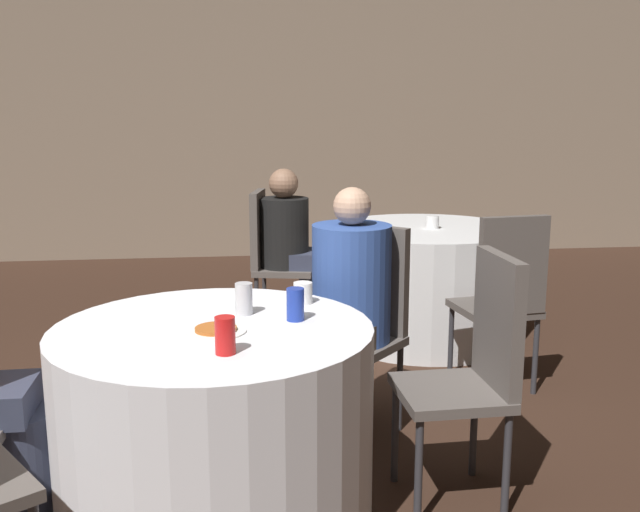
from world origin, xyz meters
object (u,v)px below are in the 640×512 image
at_px(pizza_plate_near, 216,330).
at_px(soda_can_silver, 244,299).
at_px(table_near, 216,425).
at_px(chair_near_east, 476,358).
at_px(person_blue_shirt, 343,313).
at_px(person_black_shirt, 295,250).
at_px(chair_far_south, 504,289).
at_px(chair_near_northeast, 363,311).
at_px(soda_can_red, 225,335).
at_px(table_far, 425,282).
at_px(chair_far_west, 270,250).
at_px(soda_can_blue, 295,304).

height_order(pizza_plate_near, soda_can_silver, soda_can_silver).
distance_m(table_near, chair_near_east, 1.02).
height_order(person_blue_shirt, person_black_shirt, person_blue_shirt).
relative_size(chair_far_south, pizza_plate_near, 4.61).
xyz_separation_m(table_near, chair_near_east, (1.00, 0.03, 0.21)).
distance_m(table_near, person_blue_shirt, 0.87).
relative_size(chair_near_northeast, chair_far_south, 1.00).
relative_size(person_blue_shirt, soda_can_red, 9.70).
relative_size(table_near, table_far, 0.90).
bearing_deg(pizza_plate_near, chair_far_west, 82.67).
relative_size(chair_near_northeast, chair_near_east, 1.00).
relative_size(chair_near_east, person_blue_shirt, 0.83).
bearing_deg(soda_can_red, person_black_shirt, 80.38).
bearing_deg(person_black_shirt, table_far, 90.00).
relative_size(chair_far_west, soda_can_blue, 8.10).
bearing_deg(soda_can_red, pizza_plate_near, 98.78).
bearing_deg(soda_can_red, chair_far_south, 43.08).
bearing_deg(table_near, person_black_shirt, 77.97).
xyz_separation_m(pizza_plate_near, soda_can_red, (0.04, -0.23, 0.05)).
relative_size(person_black_shirt, soda_can_blue, 9.36).
bearing_deg(pizza_plate_near, person_black_shirt, 78.60).
xyz_separation_m(table_far, chair_far_south, (0.14, -1.06, 0.21)).
xyz_separation_m(soda_can_red, soda_can_blue, (0.25, 0.35, 0.00)).
height_order(chair_near_northeast, chair_far_west, same).
distance_m(table_near, soda_can_blue, 0.54).
relative_size(chair_near_east, chair_far_west, 1.00).
distance_m(chair_far_south, soda_can_silver, 1.69).
bearing_deg(chair_far_south, chair_far_west, 125.56).
bearing_deg(chair_far_west, chair_near_northeast, 23.85).
relative_size(person_black_shirt, soda_can_silver, 9.36).
bearing_deg(soda_can_silver, person_blue_shirt, 45.30).
height_order(person_blue_shirt, soda_can_red, person_blue_shirt).
bearing_deg(soda_can_red, chair_near_east, 19.02).
bearing_deg(table_near, soda_can_silver, 52.89).
relative_size(chair_near_east, soda_can_blue, 8.10).
bearing_deg(table_near, chair_near_east, 1.82).
bearing_deg(pizza_plate_near, chair_far_south, 37.09).
bearing_deg(chair_far_south, table_near, -152.39).
bearing_deg(chair_far_west, soda_can_blue, 10.72).
height_order(person_black_shirt, pizza_plate_near, person_black_shirt).
height_order(chair_near_east, pizza_plate_near, chair_near_east).
height_order(chair_far_south, person_blue_shirt, person_blue_shirt).
bearing_deg(chair_near_east, soda_can_blue, 86.72).
distance_m(chair_far_west, person_blue_shirt, 1.74).
bearing_deg(soda_can_silver, person_black_shirt, 80.11).
height_order(pizza_plate_near, soda_can_blue, soda_can_blue).
xyz_separation_m(chair_far_south, soda_can_red, (-1.46, -1.37, 0.23)).
bearing_deg(chair_near_east, chair_far_west, 14.59).
xyz_separation_m(chair_far_west, person_black_shirt, (0.17, -0.03, 0.00)).
bearing_deg(chair_far_south, soda_can_silver, -154.39).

